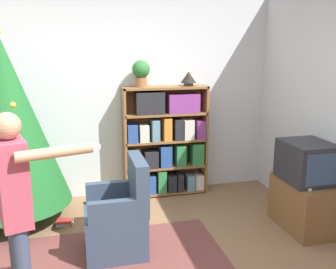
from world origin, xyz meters
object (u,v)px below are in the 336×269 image
(bookshelf, at_px, (166,142))
(potted_plant, at_px, (141,72))
(table_lamp, at_px, (189,78))
(television, at_px, (307,162))
(christmas_tree, at_px, (7,123))
(armchair, at_px, (119,220))
(standing_person, at_px, (16,205))

(bookshelf, bearing_deg, potted_plant, 178.36)
(bookshelf, distance_m, table_lamp, 0.87)
(bookshelf, height_order, television, bookshelf)
(christmas_tree, bearing_deg, potted_plant, 14.53)
(bookshelf, relative_size, armchair, 1.56)
(armchair, relative_size, potted_plant, 2.80)
(standing_person, xyz_separation_m, table_lamp, (1.83, 2.12, 0.64))
(television, xyz_separation_m, table_lamp, (-0.90, 1.32, 0.78))
(potted_plant, height_order, table_lamp, potted_plant)
(television, relative_size, table_lamp, 2.73)
(armchair, bearing_deg, potted_plant, 160.84)
(television, relative_size, standing_person, 0.36)
(bookshelf, distance_m, potted_plant, 0.96)
(television, height_order, armchair, television)
(christmas_tree, relative_size, standing_person, 1.39)
(table_lamp, bearing_deg, armchair, -129.17)
(armchair, bearing_deg, television, 89.93)
(standing_person, bearing_deg, television, 89.96)
(table_lamp, bearing_deg, potted_plant, 180.00)
(potted_plant, bearing_deg, table_lamp, -0.00)
(standing_person, distance_m, potted_plant, 2.55)
(television, relative_size, potted_plant, 1.66)
(armchair, bearing_deg, table_lamp, 140.92)
(television, xyz_separation_m, christmas_tree, (-3.04, 0.93, 0.38))
(television, height_order, christmas_tree, christmas_tree)
(television, distance_m, potted_plant, 2.19)
(christmas_tree, height_order, potted_plant, christmas_tree)
(armchair, distance_m, table_lamp, 2.09)
(television, bearing_deg, standing_person, -163.73)
(television, distance_m, standing_person, 2.85)
(table_lamp, bearing_deg, bookshelf, -178.21)
(bookshelf, relative_size, christmas_tree, 0.68)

